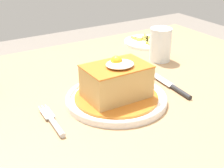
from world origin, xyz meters
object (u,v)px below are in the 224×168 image
(drinking_glass, at_px, (160,47))
(side_plate_fries, at_px, (147,42))
(main_plate, at_px, (116,98))
(fork, at_px, (53,122))
(knife, at_px, (175,88))

(drinking_glass, height_order, side_plate_fries, drinking_glass)
(drinking_glass, relative_size, side_plate_fries, 0.62)
(drinking_glass, bearing_deg, side_plate_fries, 65.98)
(main_plate, distance_m, fork, 0.17)
(knife, xyz_separation_m, drinking_glass, (0.10, 0.19, 0.04))
(knife, bearing_deg, fork, 178.20)
(fork, height_order, side_plate_fries, side_plate_fries)
(drinking_glass, xyz_separation_m, side_plate_fries, (0.07, 0.16, -0.04))
(drinking_glass, distance_m, side_plate_fries, 0.18)
(knife, bearing_deg, side_plate_fries, 63.58)
(side_plate_fries, bearing_deg, knife, -116.42)
(fork, relative_size, knife, 0.85)
(main_plate, distance_m, drinking_glass, 0.32)
(fork, relative_size, drinking_glass, 1.35)
(main_plate, xyz_separation_m, fork, (-0.17, -0.02, -0.00))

